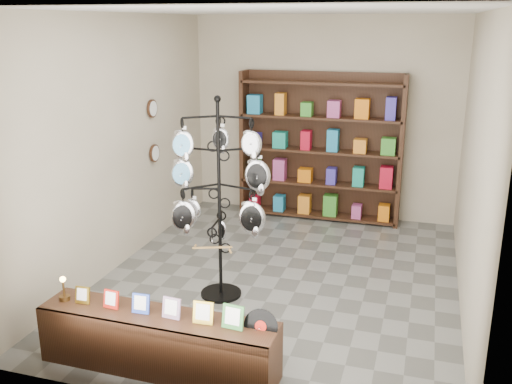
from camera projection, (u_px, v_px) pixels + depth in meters
ground at (280, 278)px, 6.71m from camera, size 5.00×5.00×0.00m
room_envelope at (282, 122)px, 6.18m from camera, size 5.00×5.00×5.00m
display_tree at (219, 185)px, 5.94m from camera, size 1.14×1.13×2.19m
front_shelf at (158, 342)px, 4.88m from camera, size 2.11×0.46×0.74m
back_shelving at (320, 152)px, 8.52m from camera, size 2.42×0.36×2.20m
wall_clocks at (153, 131)px, 7.57m from camera, size 0.03×0.24×0.84m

